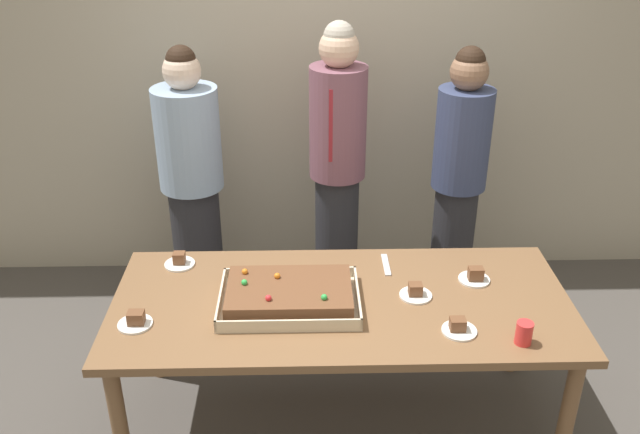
% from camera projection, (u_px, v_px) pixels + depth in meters
% --- Properties ---
extents(ground_plane, '(12.00, 12.00, 0.00)m').
position_uv_depth(ground_plane, '(339.00, 420.00, 3.43)').
color(ground_plane, '#4C4742').
extents(interior_back_panel, '(8.00, 0.12, 3.00)m').
position_uv_depth(interior_back_panel, '(330.00, 48.00, 4.18)').
color(interior_back_panel, '#B2A893').
rests_on(interior_back_panel, ground_plane).
extents(party_table, '(2.09, 0.92, 0.73)m').
position_uv_depth(party_table, '(341.00, 313.00, 3.14)').
color(party_table, brown).
rests_on(party_table, ground_plane).
extents(sheet_cake, '(0.63, 0.43, 0.12)m').
position_uv_depth(sheet_cake, '(289.00, 295.00, 3.05)').
color(sheet_cake, beige).
rests_on(sheet_cake, party_table).
extents(plated_slice_near_left, '(0.15, 0.15, 0.07)m').
position_uv_depth(plated_slice_near_left, '(136.00, 321.00, 2.92)').
color(plated_slice_near_left, white).
rests_on(plated_slice_near_left, party_table).
extents(plated_slice_near_right, '(0.15, 0.15, 0.07)m').
position_uv_depth(plated_slice_near_right, '(416.00, 293.00, 3.12)').
color(plated_slice_near_right, white).
rests_on(plated_slice_near_right, party_table).
extents(plated_slice_far_left, '(0.15, 0.15, 0.06)m').
position_uv_depth(plated_slice_far_left, '(459.00, 328.00, 2.88)').
color(plated_slice_far_left, white).
rests_on(plated_slice_far_left, party_table).
extents(plated_slice_far_right, '(0.15, 0.15, 0.07)m').
position_uv_depth(plated_slice_far_right, '(475.00, 277.00, 3.24)').
color(plated_slice_far_right, white).
rests_on(plated_slice_far_right, party_table).
extents(plated_slice_center_front, '(0.15, 0.15, 0.07)m').
position_uv_depth(plated_slice_center_front, '(180.00, 261.00, 3.37)').
color(plated_slice_center_front, white).
rests_on(plated_slice_center_front, party_table).
extents(drink_cup_nearest, '(0.07, 0.07, 0.10)m').
position_uv_depth(drink_cup_nearest, '(524.00, 333.00, 2.80)').
color(drink_cup_nearest, red).
rests_on(drink_cup_nearest, party_table).
extents(cake_server_utensil, '(0.03, 0.20, 0.01)m').
position_uv_depth(cake_server_utensil, '(386.00, 265.00, 3.37)').
color(cake_server_utensil, silver).
rests_on(cake_server_utensil, party_table).
extents(person_serving_front, '(0.32, 0.32, 1.78)m').
position_uv_depth(person_serving_front, '(337.00, 168.00, 3.94)').
color(person_serving_front, '#28282D').
rests_on(person_serving_front, ground_plane).
extents(person_green_shirt_behind, '(0.37, 0.37, 1.64)m').
position_uv_depth(person_green_shirt_behind, '(192.00, 180.00, 4.02)').
color(person_green_shirt_behind, '#28282D').
rests_on(person_green_shirt_behind, ground_plane).
extents(person_striped_tie_right, '(0.32, 0.32, 1.64)m').
position_uv_depth(person_striped_tie_right, '(458.00, 180.00, 3.98)').
color(person_striped_tie_right, '#28282D').
rests_on(person_striped_tie_right, ground_plane).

